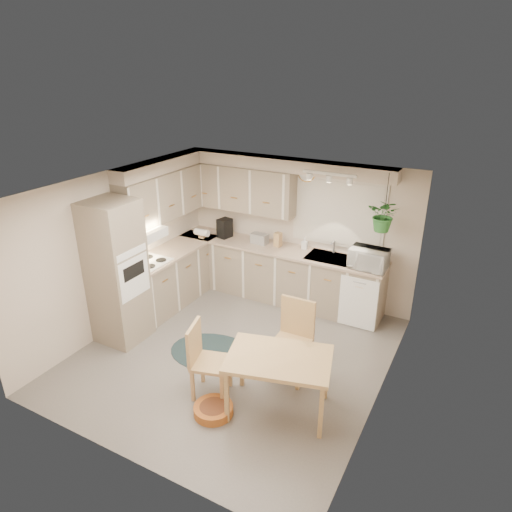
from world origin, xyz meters
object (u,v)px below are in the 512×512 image
object	(u,v)px
chair_back	(290,342)
braided_rug	(212,352)
dining_table	(278,384)
microwave	(369,256)
chair_left	(211,361)
pet_bed	(213,410)

from	to	relation	value
chair_back	braided_rug	bearing A→B (deg)	1.62
dining_table	microwave	size ratio (longest dim) A/B	2.11
chair_left	braided_rug	size ratio (longest dim) A/B	0.79
chair_left	microwave	xyz separation A→B (m)	(1.16, 2.52, 0.65)
chair_left	braided_rug	distance (m)	0.98
pet_bed	dining_table	bearing A→B (deg)	34.01
chair_back	pet_bed	distance (m)	1.26
dining_table	chair_back	size ratio (longest dim) A/B	1.13
braided_rug	microwave	world-z (taller)	microwave
pet_bed	microwave	size ratio (longest dim) A/B	0.84
dining_table	microwave	xyz separation A→B (m)	(0.32, 2.40, 0.76)
braided_rug	pet_bed	size ratio (longest dim) A/B	2.59
chair_back	pet_bed	xyz separation A→B (m)	(-0.49, -1.06, -0.46)
dining_table	chair_left	bearing A→B (deg)	-171.49
chair_left	pet_bed	world-z (taller)	chair_left
dining_table	microwave	world-z (taller)	microwave
braided_rug	dining_table	bearing A→B (deg)	-23.93
chair_back	chair_left	bearing A→B (deg)	46.68
chair_back	microwave	world-z (taller)	microwave
chair_left	microwave	size ratio (longest dim) A/B	1.72
braided_rug	microwave	xyz separation A→B (m)	(1.65, 1.81, 1.12)
dining_table	pet_bed	world-z (taller)	dining_table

